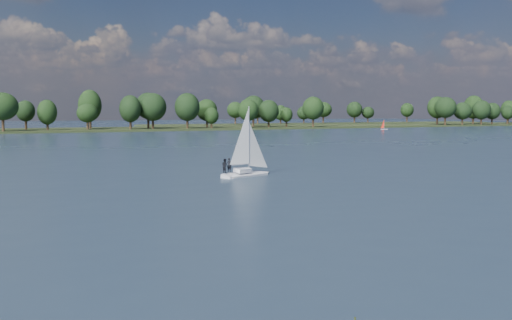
{
  "coord_description": "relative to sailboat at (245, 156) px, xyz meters",
  "views": [
    {
      "loc": [
        -23.02,
        -17.05,
        7.64
      ],
      "look_at": [
        3.25,
        36.55,
        2.5
      ],
      "focal_mm": 40.0,
      "sensor_mm": 36.0,
      "label": 1
    }
  ],
  "objects": [
    {
      "name": "dinghy_orange",
      "position": [
        124.47,
        129.57,
        -1.32
      ],
      "size": [
        3.03,
        1.69,
        4.57
      ],
      "rotation": [
        0.0,
        0.0,
        -0.21
      ],
      "color": "silver",
      "rests_on": "ground"
    },
    {
      "name": "treeline",
      "position": [
        -7.76,
        165.22,
        5.82
      ],
      "size": [
        562.47,
        74.38,
        18.56
      ],
      "color": "black",
      "rests_on": "ground"
    },
    {
      "name": "ground",
      "position": [
        -4.96,
        56.9,
        -2.4
      ],
      "size": [
        700.0,
        700.0,
        0.0
      ],
      "primitive_type": "plane",
      "color": "#233342",
      "rests_on": "ground"
    },
    {
      "name": "sailboat",
      "position": [
        0.0,
        0.0,
        0.0
      ],
      "size": [
        6.75,
        3.93,
        8.59
      ],
      "rotation": [
        0.0,
        0.0,
        0.35
      ],
      "color": "silver",
      "rests_on": "ground"
    },
    {
      "name": "far_shore",
      "position": [
        -4.96,
        168.9,
        -2.4
      ],
      "size": [
        660.0,
        40.0,
        1.5
      ],
      "primitive_type": "cube",
      "color": "black",
      "rests_on": "ground"
    },
    {
      "name": "far_shore_back",
      "position": [
        155.04,
        216.9,
        -2.4
      ],
      "size": [
        220.0,
        30.0,
        1.4
      ],
      "primitive_type": "cube",
      "color": "black",
      "rests_on": "ground"
    }
  ]
}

